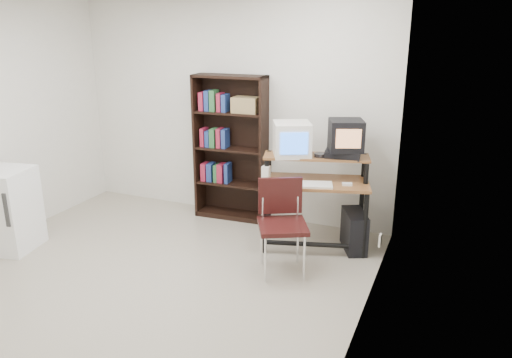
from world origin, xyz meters
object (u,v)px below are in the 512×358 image
at_px(pc_tower, 354,231).
at_px(bookshelf, 231,146).
at_px(computer_desk, 315,186).
at_px(mini_fridge, 7,210).
at_px(crt_monitor, 292,139).
at_px(school_chair, 282,216).
at_px(crt_tv, 346,135).

xyz_separation_m(pc_tower, bookshelf, (-1.61, 0.37, 0.68)).
bearing_deg(computer_desk, mini_fridge, -172.10).
distance_m(crt_monitor, bookshelf, 1.02).
distance_m(school_chair, mini_fridge, 2.90).
bearing_deg(pc_tower, computer_desk, 162.87).
xyz_separation_m(crt_tv, school_chair, (-0.40, -0.81, -0.65)).
bearing_deg(crt_tv, crt_monitor, 173.31).
distance_m(school_chair, bookshelf, 1.53).
relative_size(computer_desk, crt_monitor, 2.42).
distance_m(crt_tv, pc_tower, 1.02).
relative_size(school_chair, bookshelf, 0.52).
xyz_separation_m(pc_tower, mini_fridge, (-3.39, -1.38, 0.23)).
height_order(school_chair, mini_fridge, school_chair).
height_order(computer_desk, school_chair, computer_desk).
distance_m(computer_desk, mini_fridge, 3.25).
xyz_separation_m(crt_tv, bookshelf, (-1.44, 0.27, -0.31)).
height_order(crt_tv, bookshelf, bookshelf).
relative_size(crt_monitor, bookshelf, 0.29).
distance_m(crt_monitor, school_chair, 0.90).
bearing_deg(bookshelf, school_chair, -49.24).
height_order(crt_tv, school_chair, crt_tv).
relative_size(bookshelf, mini_fridge, 1.99).
distance_m(computer_desk, crt_monitor, 0.55).
bearing_deg(computer_desk, school_chair, -118.46).
bearing_deg(pc_tower, mini_fridge, 176.94).
xyz_separation_m(crt_monitor, pc_tower, (0.70, 0.04, -0.94)).
bearing_deg(crt_tv, school_chair, -137.88).
relative_size(crt_monitor, pc_tower, 1.11).
distance_m(bookshelf, mini_fridge, 2.54).
bearing_deg(school_chair, bookshelf, 106.58).
bearing_deg(computer_desk, crt_monitor, 159.55).
height_order(pc_tower, school_chair, school_chair).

